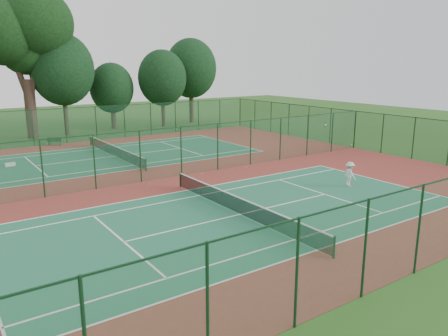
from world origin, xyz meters
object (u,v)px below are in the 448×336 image
Objects in this scene: bench at (55,141)px; kit_bag at (10,165)px; player_near at (350,174)px; big_tree at (24,33)px.

bench reaches higher than kit_bag.
kit_bag is (-5.11, -7.22, -0.28)m from bench.
big_tree is at bearing 31.92° from player_near.
bench is 1.83× the size of kit_bag.
kit_bag is (-17.08, 18.58, -0.67)m from player_near.
bench is at bearing -84.35° from big_tree.
big_tree is (-0.61, 6.18, 10.39)m from bench.
player_near is 1.18× the size of bench.
big_tree reaches higher than kit_bag.
player_near is 0.10× the size of big_tree.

